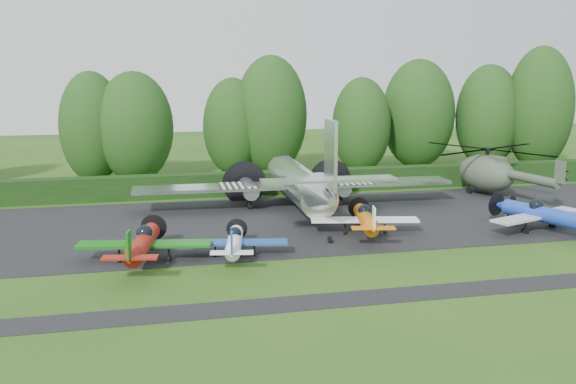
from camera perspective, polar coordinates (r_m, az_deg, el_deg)
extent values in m
plane|color=#214B15|center=(37.25, 5.10, -6.14)|extent=(160.00, 160.00, 0.00)
cube|color=black|center=(46.52, 1.30, -2.63)|extent=(70.00, 18.00, 0.01)
cube|color=black|center=(31.90, 8.47, -9.18)|extent=(70.00, 2.00, 0.00)
cube|color=black|center=(57.01, -1.42, -0.11)|extent=(90.00, 1.60, 2.00)
cylinder|color=silver|center=(49.56, 0.95, 0.78)|extent=(2.64, 13.79, 2.64)
cone|color=silver|center=(56.98, -0.91, 2.11)|extent=(2.64, 1.72, 2.64)
cone|color=silver|center=(41.61, 3.69, -0.39)|extent=(2.64, 3.45, 2.64)
sphere|color=black|center=(55.83, -0.68, 2.53)|extent=(1.72, 1.72, 1.72)
cube|color=silver|center=(50.72, 0.64, 0.62)|extent=(25.28, 2.76, 0.25)
cube|color=white|center=(49.83, -4.50, 0.57)|extent=(2.99, 2.87, 0.06)
cube|color=white|center=(51.95, 5.57, 0.97)|extent=(2.99, 2.87, 0.06)
cylinder|color=silver|center=(50.72, -3.58, 0.27)|extent=(1.26, 3.68, 1.26)
cylinder|color=silver|center=(52.39, 4.37, 0.60)|extent=(1.26, 3.68, 1.26)
cylinder|color=black|center=(53.23, -4.04, 0.77)|extent=(3.68, 0.03, 3.68)
cylinder|color=black|center=(54.83, 3.57, 1.07)|extent=(3.68, 0.03, 3.68)
cube|color=silver|center=(40.51, 4.08, 1.12)|extent=(8.62, 1.61, 0.16)
cube|color=silver|center=(39.95, 4.26, 3.31)|extent=(0.21, 2.53, 4.37)
cylinder|color=black|center=(50.52, -3.48, -1.23)|extent=(0.29, 1.03, 1.03)
cylinder|color=black|center=(52.20, 4.50, -0.85)|extent=(0.29, 1.03, 1.03)
cylinder|color=black|center=(40.91, 4.20, -4.26)|extent=(0.21, 0.51, 0.51)
cylinder|color=maroon|center=(37.12, -12.80, -4.52)|extent=(1.04, 5.96, 1.04)
sphere|color=black|center=(37.63, -12.83, -3.54)|extent=(0.91, 0.91, 0.91)
cube|color=#0F650F|center=(37.69, -12.79, -4.54)|extent=(7.59, 1.41, 0.15)
cube|color=maroon|center=(33.61, -12.78, -5.66)|extent=(2.82, 0.76, 0.11)
cube|color=#0F650F|center=(33.31, -12.83, -4.55)|extent=(0.11, 0.87, 1.41)
cylinder|color=black|center=(40.85, -12.83, -3.11)|extent=(1.63, 0.02, 1.63)
cylinder|color=black|center=(37.74, -14.88, -5.93)|extent=(0.15, 0.48, 0.48)
cylinder|color=black|center=(37.73, -10.59, -5.75)|extent=(0.15, 0.48, 0.48)
cylinder|color=black|center=(40.11, -12.76, -4.87)|extent=(0.13, 0.43, 0.43)
cylinder|color=white|center=(37.52, -4.78, -4.46)|extent=(0.85, 4.87, 0.85)
sphere|color=black|center=(37.92, -4.90, -3.67)|extent=(0.74, 0.74, 0.74)
cube|color=#1A45A1|center=(37.98, -4.87, -4.48)|extent=(6.20, 1.15, 0.12)
cube|color=white|center=(34.67, -4.08, -5.36)|extent=(2.30, 0.62, 0.09)
cube|color=#1A45A1|center=(34.43, -4.07, -4.48)|extent=(0.09, 0.71, 1.15)
cylinder|color=black|center=(40.53, -5.41, -3.30)|extent=(1.33, 0.02, 1.33)
cylinder|color=black|center=(37.86, -6.55, -5.63)|extent=(0.12, 0.39, 0.39)
cylinder|color=black|center=(38.16, -3.09, -5.44)|extent=(0.12, 0.39, 0.39)
cylinder|color=black|center=(39.94, -5.23, -4.75)|extent=(0.11, 0.35, 0.35)
cylinder|color=orange|center=(42.62, 6.91, -2.42)|extent=(0.98, 5.62, 0.98)
sphere|color=black|center=(43.08, 6.65, -1.64)|extent=(0.86, 0.86, 0.86)
cube|color=white|center=(43.13, 6.68, -2.47)|extent=(7.15, 1.33, 0.14)
cube|color=orange|center=(39.50, 8.58, -3.15)|extent=(2.66, 0.72, 0.10)
cube|color=white|center=(39.25, 8.66, -2.24)|extent=(0.10, 0.82, 1.33)
cylinder|color=black|center=(45.97, 5.39, -1.41)|extent=(1.53, 0.02, 1.53)
cylinder|color=black|center=(42.71, 5.07, -3.66)|extent=(0.14, 0.45, 0.45)
cylinder|color=black|center=(43.59, 8.40, -3.43)|extent=(0.14, 0.45, 0.45)
cylinder|color=black|center=(45.29, 5.75, -2.85)|extent=(0.12, 0.41, 0.41)
cylinder|color=#1C3EAD|center=(46.46, 21.84, -1.88)|extent=(1.08, 6.19, 1.08)
sphere|color=black|center=(46.90, 21.41, -1.10)|extent=(0.95, 0.95, 0.95)
cube|color=#B7B8BD|center=(46.95, 21.43, -1.94)|extent=(7.88, 1.46, 0.16)
cylinder|color=black|center=(49.71, 19.24, -0.91)|extent=(1.69, 0.02, 1.69)
cylinder|color=black|center=(46.16, 20.01, -3.16)|extent=(0.16, 0.50, 0.50)
cylinder|color=black|center=(47.79, 22.96, -2.90)|extent=(0.16, 0.50, 0.50)
cylinder|color=black|center=(49.05, 19.82, -2.37)|extent=(0.14, 0.45, 0.45)
ellipsoid|color=#3B4535|center=(58.66, 17.21, 1.62)|extent=(3.34, 6.13, 3.20)
cylinder|color=#3B4535|center=(54.55, 19.75, 1.15)|extent=(0.75, 6.43, 0.75)
cube|color=#3B4535|center=(51.68, 21.79, 1.58)|extent=(0.13, 0.96, 1.71)
cylinder|color=black|center=(58.43, 17.30, 3.18)|extent=(0.32, 0.32, 0.86)
cylinder|color=black|center=(58.37, 17.33, 3.65)|extent=(0.75, 0.75, 0.27)
cylinder|color=black|center=(58.37, 17.33, 3.65)|extent=(12.86, 12.86, 0.06)
cube|color=#3B4535|center=(57.75, 17.70, 2.70)|extent=(0.96, 2.14, 0.75)
ellipsoid|color=black|center=(60.11, 16.40, 1.99)|extent=(2.04, 2.04, 1.83)
cylinder|color=black|center=(59.13, 15.81, 0.19)|extent=(0.19, 0.60, 0.60)
cylinder|color=black|center=(60.19, 17.60, 0.27)|extent=(0.19, 0.60, 0.60)
cylinder|color=black|center=(56.05, 18.86, -0.61)|extent=(0.17, 0.51, 0.51)
cylinder|color=black|center=(67.21, -4.89, 2.95)|extent=(0.70, 0.70, 3.29)
ellipsoid|color=#1D3C13|center=(66.82, -4.94, 5.82)|extent=(6.16, 6.16, 10.04)
cylinder|color=black|center=(65.21, -16.86, 2.38)|extent=(0.70, 0.70, 3.51)
ellipsoid|color=#1D3C13|center=(64.80, -17.03, 5.54)|extent=(6.20, 6.20, 10.73)
cylinder|color=black|center=(64.19, -13.33, 2.42)|extent=(0.70, 0.70, 3.50)
ellipsoid|color=#1D3C13|center=(63.78, -13.47, 5.63)|extent=(7.41, 7.41, 10.71)
cylinder|color=black|center=(67.31, -1.51, 3.32)|extent=(0.70, 0.70, 4.03)
ellipsoid|color=#1D3C13|center=(66.89, -1.53, 6.84)|extent=(7.48, 7.48, 12.31)
cylinder|color=black|center=(75.05, 17.19, 3.51)|extent=(0.70, 0.70, 3.74)
ellipsoid|color=#1D3C13|center=(74.69, 17.35, 6.43)|extent=(7.03, 7.03, 11.42)
cylinder|color=black|center=(72.84, 11.36, 3.65)|extent=(0.70, 0.70, 3.92)
ellipsoid|color=#1D3C13|center=(72.46, 11.48, 6.81)|extent=(7.96, 7.96, 11.97)
cylinder|color=black|center=(68.40, 6.48, 3.06)|extent=(0.70, 0.70, 3.29)
ellipsoid|color=#1D3C13|center=(68.03, 6.54, 5.89)|extent=(6.16, 6.16, 10.05)
cylinder|color=black|center=(75.56, 21.22, 3.55)|extent=(0.70, 0.70, 4.37)
ellipsoid|color=#1D3C13|center=(75.18, 21.46, 6.94)|extent=(7.16, 7.16, 13.35)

